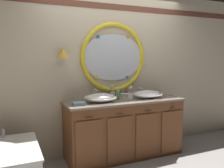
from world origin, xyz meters
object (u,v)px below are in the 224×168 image
(sink_basin_right, at_px, (147,94))
(toiletry_basket, at_px, (125,95))
(soap_dispenser, at_px, (118,95))
(sink_basin_left, at_px, (100,98))
(toothbrush_holder_left, at_px, (113,94))
(folded_hand_towel, at_px, (79,104))
(toothbrush_holder_right, at_px, (131,96))

(sink_basin_right, height_order, toiletry_basket, sink_basin_right)
(sink_basin_right, distance_m, soap_dispenser, 0.49)
(soap_dispenser, bearing_deg, toiletry_basket, 37.85)
(sink_basin_left, relative_size, toothbrush_holder_left, 2.21)
(sink_basin_left, xyz_separation_m, toiletry_basket, (0.53, 0.24, -0.03))
(toothbrush_holder_left, height_order, folded_hand_towel, toothbrush_holder_left)
(toothbrush_holder_right, relative_size, toiletry_basket, 1.32)
(sink_basin_left, relative_size, soap_dispenser, 3.04)
(soap_dispenser, bearing_deg, toothbrush_holder_right, -33.34)
(sink_basin_left, height_order, toothbrush_holder_left, toothbrush_holder_left)
(sink_basin_left, xyz_separation_m, toothbrush_holder_right, (0.48, -0.03, -0.00))
(toothbrush_holder_right, bearing_deg, folded_hand_towel, -174.76)
(sink_basin_right, xyz_separation_m, toothbrush_holder_right, (-0.32, -0.03, -0.00))
(sink_basin_right, xyz_separation_m, soap_dispenser, (-0.48, 0.08, 0.01))
(toothbrush_holder_right, bearing_deg, toiletry_basket, 80.61)
(toothbrush_holder_left, bearing_deg, toothbrush_holder_right, -53.44)
(toothbrush_holder_left, bearing_deg, sink_basin_right, -24.30)
(sink_basin_right, bearing_deg, sink_basin_left, 180.00)
(sink_basin_right, distance_m, folded_hand_towel, 1.16)
(soap_dispenser, xyz_separation_m, toiletry_basket, (0.21, 0.16, -0.04))
(folded_hand_towel, bearing_deg, soap_dispenser, 15.25)
(sink_basin_left, height_order, sink_basin_right, sink_basin_left)
(sink_basin_right, relative_size, toiletry_basket, 2.85)
(toothbrush_holder_right, height_order, toiletry_basket, toothbrush_holder_right)
(sink_basin_left, xyz_separation_m, folded_hand_towel, (-0.35, -0.10, -0.04))
(soap_dispenser, bearing_deg, sink_basin_left, -165.66)
(soap_dispenser, bearing_deg, sink_basin_right, -9.67)
(soap_dispenser, height_order, toiletry_basket, soap_dispenser)
(toiletry_basket, bearing_deg, sink_basin_right, -41.58)
(soap_dispenser, height_order, folded_hand_towel, soap_dispenser)
(toothbrush_holder_right, relative_size, soap_dispenser, 1.40)
(toothbrush_holder_right, xyz_separation_m, toiletry_basket, (0.04, 0.27, -0.03))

